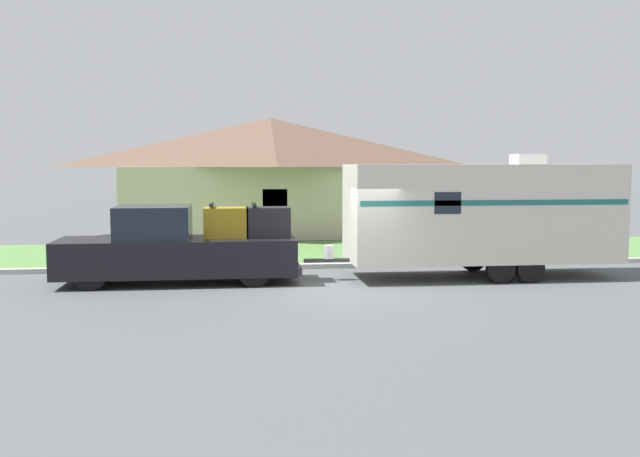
{
  "coord_description": "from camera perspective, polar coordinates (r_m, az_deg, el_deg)",
  "views": [
    {
      "loc": [
        -2.97,
        -17.29,
        3.15
      ],
      "look_at": [
        -0.64,
        1.56,
        1.4
      ],
      "focal_mm": 40.0,
      "sensor_mm": 36.0,
      "label": 1
    }
  ],
  "objects": [
    {
      "name": "ground_plane",
      "position": [
        17.82,
        2.67,
        -4.92
      ],
      "size": [
        120.0,
        120.0,
        0.0
      ],
      "primitive_type": "plane",
      "color": "#515456"
    },
    {
      "name": "curb_strip",
      "position": [
        21.47,
        0.99,
        -2.98
      ],
      "size": [
        80.0,
        0.3,
        0.14
      ],
      "color": "#ADADA8",
      "rests_on": "ground_plane"
    },
    {
      "name": "lawn_strip",
      "position": [
        25.07,
        -0.18,
        -1.92
      ],
      "size": [
        80.0,
        7.0,
        0.03
      ],
      "color": "#568442",
      "rests_on": "ground_plane"
    },
    {
      "name": "house_across_street",
      "position": [
        32.09,
        -3.98,
        4.4
      ],
      "size": [
        13.44,
        7.1,
        5.15
      ],
      "color": "beige",
      "rests_on": "ground_plane"
    },
    {
      "name": "pickup_truck",
      "position": [
        19.03,
        -11.12,
        -1.52
      ],
      "size": [
        6.27,
        1.98,
        2.1
      ],
      "color": "black",
      "rests_on": "ground_plane"
    },
    {
      "name": "travel_trailer",
      "position": [
        20.08,
        12.75,
        1.25
      ],
      "size": [
        8.56,
        2.45,
        3.39
      ],
      "color": "black",
      "rests_on": "ground_plane"
    },
    {
      "name": "mailbox",
      "position": [
        23.35,
        14.25,
        0.01
      ],
      "size": [
        0.48,
        0.2,
        1.41
      ],
      "color": "brown",
      "rests_on": "ground_plane"
    }
  ]
}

